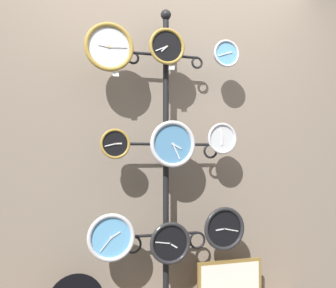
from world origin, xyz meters
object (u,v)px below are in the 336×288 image
at_px(clock_top_center, 167,47).
at_px(clock_middle_left, 115,144).
at_px(clock_bottom_center, 169,243).
at_px(clock_top_left, 109,47).
at_px(clock_bottom_left, 111,237).
at_px(picture_frame, 230,285).
at_px(clock_middle_right, 222,139).
at_px(clock_bottom_right, 224,229).
at_px(display_stand, 166,219).
at_px(clock_top_right, 226,54).
at_px(clock_middle_center, 173,144).

height_order(clock_top_center, clock_middle_left, clock_top_center).
distance_m(clock_top_center, clock_middle_left, 0.74).
bearing_deg(clock_bottom_center, clock_top_left, -179.65).
distance_m(clock_middle_left, clock_bottom_left, 0.59).
bearing_deg(clock_bottom_center, picture_frame, 5.48).
relative_size(clock_middle_right, clock_bottom_right, 0.73).
distance_m(display_stand, clock_middle_left, 0.64).
relative_size(clock_bottom_right, picture_frame, 0.61).
distance_m(clock_top_left, clock_middle_right, 0.97).
xyz_separation_m(clock_top_left, clock_middle_left, (0.04, -0.01, -0.62)).
height_order(clock_bottom_center, clock_bottom_right, clock_bottom_right).
relative_size(display_stand, clock_top_right, 11.04).
xyz_separation_m(clock_top_left, clock_bottom_center, (0.40, 0.00, -1.26)).
bearing_deg(clock_top_center, clock_middle_center, -4.41).
xyz_separation_m(clock_bottom_center, picture_frame, (0.46, 0.04, -0.33)).
bearing_deg(clock_bottom_right, clock_top_left, 179.03).
bearing_deg(picture_frame, clock_middle_center, -174.32).
bearing_deg(picture_frame, clock_bottom_left, -176.32).
height_order(clock_middle_left, clock_bottom_center, clock_middle_left).
xyz_separation_m(clock_bottom_center, clock_bottom_right, (0.39, -0.02, 0.08)).
height_order(display_stand, clock_top_left, display_stand).
relative_size(display_stand, clock_top_center, 8.62).
bearing_deg(clock_bottom_center, clock_middle_center, 1.47).
relative_size(clock_top_right, picture_frame, 0.40).
bearing_deg(picture_frame, clock_top_center, -175.16).
bearing_deg(clock_top_left, display_stand, 13.48).
bearing_deg(clock_bottom_center, display_stand, 87.37).
height_order(display_stand, clock_top_center, display_stand).
distance_m(clock_middle_left, clock_bottom_right, 0.94).
distance_m(clock_middle_center, clock_middle_right, 0.37).
distance_m(display_stand, clock_bottom_center, 0.17).
bearing_deg(clock_middle_center, clock_top_center, 175.59).
xyz_separation_m(display_stand, picture_frame, (0.45, -0.05, -0.47)).
xyz_separation_m(clock_top_left, clock_middle_center, (0.43, 0.00, -0.61)).
height_order(clock_middle_center, clock_bottom_left, clock_middle_center).
distance_m(clock_middle_left, clock_middle_center, 0.39).
bearing_deg(picture_frame, display_stand, 173.54).
bearing_deg(picture_frame, clock_bottom_right, -140.27).
bearing_deg(clock_top_left, clock_middle_center, 0.41).
xyz_separation_m(clock_middle_right, picture_frame, (0.07, 0.03, -1.02)).
bearing_deg(clock_bottom_left, clock_bottom_center, 1.53).
xyz_separation_m(clock_bottom_right, picture_frame, (0.07, 0.06, -0.40)).
height_order(display_stand, clock_middle_right, display_stand).
xyz_separation_m(clock_middle_left, clock_bottom_left, (-0.02, -0.00, -0.59)).
bearing_deg(clock_bottom_right, picture_frame, 39.73).
relative_size(clock_top_left, picture_frame, 0.65).
xyz_separation_m(display_stand, clock_top_right, (0.42, -0.09, 1.15)).
bearing_deg(clock_bottom_left, clock_middle_left, 2.80).
xyz_separation_m(display_stand, clock_middle_center, (0.02, -0.09, 0.51)).
height_order(clock_bottom_right, picture_frame, clock_bottom_right).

